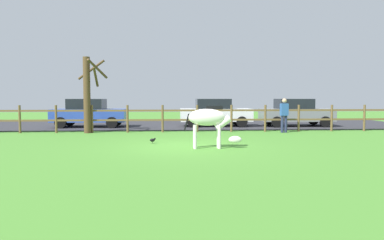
{
  "coord_description": "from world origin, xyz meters",
  "views": [
    {
      "loc": [
        -0.54,
        -12.37,
        1.69
      ],
      "look_at": [
        0.31,
        1.32,
        0.82
      ],
      "focal_mm": 33.51,
      "sensor_mm": 36.0,
      "label": 1
    }
  ],
  "objects_px": {
    "visitor_near_fence": "(284,114)",
    "zebra": "(209,120)",
    "parked_car_white": "(215,112)",
    "crow_on_grass": "(153,140)",
    "parked_car_grey": "(295,112)",
    "bare_tree": "(88,92)",
    "parked_car_blue": "(89,113)"
  },
  "relations": [
    {
      "from": "bare_tree",
      "to": "parked_car_blue",
      "type": "xyz_separation_m",
      "value": [
        -0.6,
        2.9,
        -1.1
      ]
    },
    {
      "from": "crow_on_grass",
      "to": "visitor_near_fence",
      "type": "distance_m",
      "value": 7.2
    },
    {
      "from": "parked_car_white",
      "to": "crow_on_grass",
      "type": "bearing_deg",
      "value": -114.25
    },
    {
      "from": "bare_tree",
      "to": "zebra",
      "type": "relative_size",
      "value": 1.86
    },
    {
      "from": "parked_car_blue",
      "to": "zebra",
      "type": "bearing_deg",
      "value": -55.31
    },
    {
      "from": "visitor_near_fence",
      "to": "parked_car_grey",
      "type": "bearing_deg",
      "value": 61.91
    },
    {
      "from": "parked_car_grey",
      "to": "parked_car_blue",
      "type": "xyz_separation_m",
      "value": [
        -11.63,
        0.13,
        0.0
      ]
    },
    {
      "from": "parked_car_white",
      "to": "zebra",
      "type": "bearing_deg",
      "value": -98.43
    },
    {
      "from": "parked_car_white",
      "to": "visitor_near_fence",
      "type": "relative_size",
      "value": 2.44
    },
    {
      "from": "parked_car_blue",
      "to": "parked_car_grey",
      "type": "bearing_deg",
      "value": -0.63
    },
    {
      "from": "bare_tree",
      "to": "crow_on_grass",
      "type": "height_order",
      "value": "bare_tree"
    },
    {
      "from": "visitor_near_fence",
      "to": "crow_on_grass",
      "type": "bearing_deg",
      "value": -148.77
    },
    {
      "from": "bare_tree",
      "to": "visitor_near_fence",
      "type": "relative_size",
      "value": 2.19
    },
    {
      "from": "crow_on_grass",
      "to": "bare_tree",
      "type": "bearing_deg",
      "value": 128.26
    },
    {
      "from": "crow_on_grass",
      "to": "parked_car_white",
      "type": "xyz_separation_m",
      "value": [
        3.2,
        7.11,
        0.72
      ]
    },
    {
      "from": "parked_car_blue",
      "to": "parked_car_white",
      "type": "xyz_separation_m",
      "value": [
        7.03,
        0.11,
        0.0
      ]
    },
    {
      "from": "bare_tree",
      "to": "crow_on_grass",
      "type": "xyz_separation_m",
      "value": [
        3.23,
        -4.09,
        -1.81
      ]
    },
    {
      "from": "zebra",
      "to": "parked_car_white",
      "type": "xyz_separation_m",
      "value": [
        1.25,
        8.46,
        -0.08
      ]
    },
    {
      "from": "zebra",
      "to": "parked_car_blue",
      "type": "relative_size",
      "value": 0.48
    },
    {
      "from": "parked_car_blue",
      "to": "visitor_near_fence",
      "type": "xyz_separation_m",
      "value": [
        9.95,
        -3.29,
        0.06
      ]
    },
    {
      "from": "parked_car_grey",
      "to": "crow_on_grass",
      "type": "bearing_deg",
      "value": -138.65
    },
    {
      "from": "parked_car_blue",
      "to": "visitor_near_fence",
      "type": "relative_size",
      "value": 2.45
    },
    {
      "from": "crow_on_grass",
      "to": "parked_car_grey",
      "type": "distance_m",
      "value": 10.42
    },
    {
      "from": "zebra",
      "to": "visitor_near_fence",
      "type": "xyz_separation_m",
      "value": [
        4.17,
        5.06,
        -0.02
      ]
    },
    {
      "from": "visitor_near_fence",
      "to": "zebra",
      "type": "bearing_deg",
      "value": -129.49
    },
    {
      "from": "zebra",
      "to": "parked_car_white",
      "type": "distance_m",
      "value": 8.55
    },
    {
      "from": "bare_tree",
      "to": "visitor_near_fence",
      "type": "height_order",
      "value": "bare_tree"
    },
    {
      "from": "crow_on_grass",
      "to": "visitor_near_fence",
      "type": "relative_size",
      "value": 0.13
    },
    {
      "from": "crow_on_grass",
      "to": "parked_car_grey",
      "type": "xyz_separation_m",
      "value": [
        7.8,
        6.87,
        0.72
      ]
    },
    {
      "from": "zebra",
      "to": "parked_car_grey",
      "type": "bearing_deg",
      "value": 54.53
    },
    {
      "from": "zebra",
      "to": "parked_car_blue",
      "type": "xyz_separation_m",
      "value": [
        -5.78,
        8.35,
        -0.08
      ]
    },
    {
      "from": "parked_car_grey",
      "to": "visitor_near_fence",
      "type": "distance_m",
      "value": 3.58
    }
  ]
}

